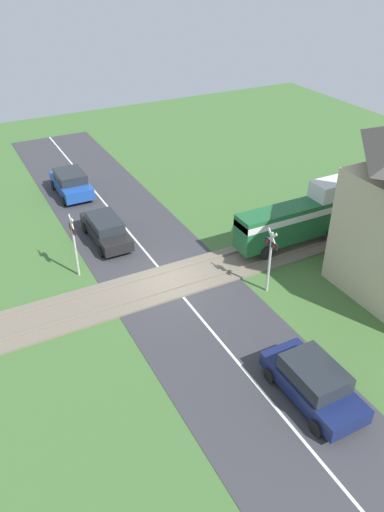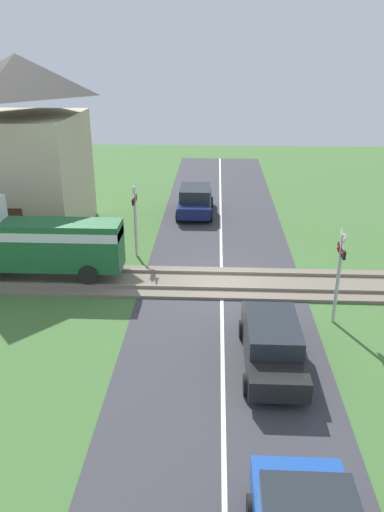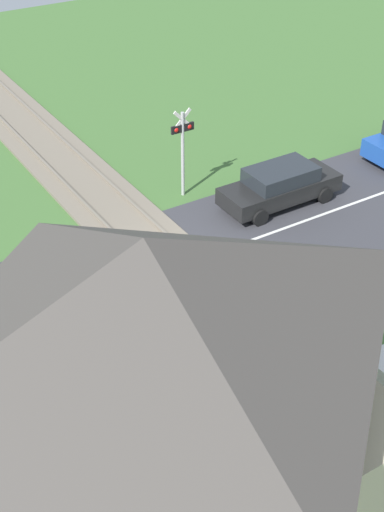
# 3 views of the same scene
# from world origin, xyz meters

# --- Properties ---
(ground_plane) EXTENTS (60.00, 60.00, 0.00)m
(ground_plane) POSITION_xyz_m (0.00, 0.00, 0.00)
(ground_plane) COLOR #426B33
(road_surface) EXTENTS (48.00, 6.40, 0.02)m
(road_surface) POSITION_xyz_m (0.00, 0.00, 0.01)
(road_surface) COLOR #38383D
(road_surface) RESTS_ON ground_plane
(track_bed) EXTENTS (2.80, 48.00, 0.24)m
(track_bed) POSITION_xyz_m (0.00, 0.00, 0.07)
(track_bed) COLOR #756B5B
(track_bed) RESTS_ON ground_plane
(car_near_crossing) EXTENTS (4.44, 1.79, 1.44)m
(car_near_crossing) POSITION_xyz_m (-5.32, -1.44, 0.76)
(car_near_crossing) COLOR black
(car_near_crossing) RESTS_ON ground_plane
(car_far_side) EXTENTS (4.19, 1.98, 1.56)m
(car_far_side) POSITION_xyz_m (8.99, 1.44, 0.81)
(car_far_side) COLOR #141E4C
(car_far_side) RESTS_ON ground_plane
(crossing_signal_west_approach) EXTENTS (0.90, 0.18, 3.34)m
(crossing_signal_west_approach) POSITION_xyz_m (-2.74, -3.82, 2.13)
(crossing_signal_west_approach) COLOR #B7B7B7
(crossing_signal_west_approach) RESTS_ON ground_plane
(crossing_signal_east_approach) EXTENTS (0.90, 0.18, 3.34)m
(crossing_signal_east_approach) POSITION_xyz_m (2.74, 3.82, 2.13)
(crossing_signal_east_approach) COLOR #B7B7B7
(crossing_signal_east_approach) RESTS_ON ground_plane
(station_building) EXTENTS (6.33, 5.35, 8.48)m
(station_building) POSITION_xyz_m (5.86, 9.49, 4.14)
(station_building) COLOR #C6B793
(station_building) RESTS_ON ground_plane
(pedestrian_by_station) EXTENTS (0.42, 0.42, 1.69)m
(pedestrian_by_station) POSITION_xyz_m (1.77, 8.51, 0.77)
(pedestrian_by_station) COLOR #B2282D
(pedestrian_by_station) RESTS_ON ground_plane
(tree_by_station) EXTENTS (2.58, 2.58, 4.18)m
(tree_by_station) POSITION_xyz_m (11.29, 10.16, 2.63)
(tree_by_station) COLOR brown
(tree_by_station) RESTS_ON ground_plane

